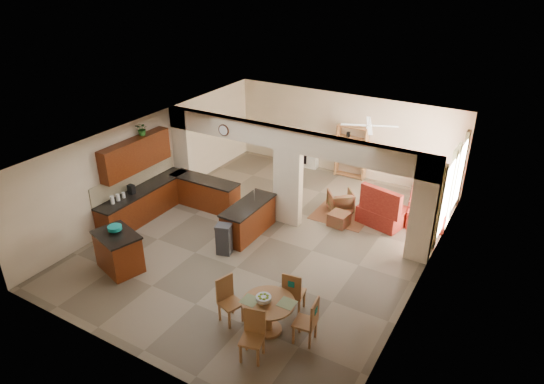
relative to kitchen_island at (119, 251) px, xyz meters
The scene contains 39 objects.
floor 3.92m from the kitchen_island, 51.71° to the left, with size 10.00×10.00×0.00m, color #756651.
ceiling 4.52m from the kitchen_island, 51.71° to the left, with size 10.00×10.00×0.00m, color white.
wall_back 8.45m from the kitchen_island, 73.34° to the left, with size 8.00×8.00×0.00m, color beige.
wall_front 3.23m from the kitchen_island, 38.94° to the right, with size 8.00×8.00×0.00m, color beige.
wall_left 3.56m from the kitchen_island, 117.51° to the left, with size 10.00×10.00×0.00m, color beige.
wall_right 7.16m from the kitchen_island, 25.47° to the left, with size 10.00×10.00×0.00m, color beige.
partition_left_pier 4.35m from the kitchen_island, 107.66° to the left, with size 0.60×0.25×2.80m, color beige.
partition_center_pier 4.75m from the kitchen_island, 59.26° to the left, with size 0.80×0.25×2.20m, color beige.
partition_right_pier 7.39m from the kitchen_island, 33.56° to the left, with size 0.60×0.25×2.80m, color beige.
partition_header 5.12m from the kitchen_island, 59.26° to the left, with size 8.00×0.25×0.60m, color beige.
kitchen_counter 2.93m from the kitchen_island, 106.87° to the left, with size 2.52×3.29×1.48m.
upper_cabinets 3.02m from the kitchen_island, 122.04° to the left, with size 0.35×2.40×0.90m, color #491608.
peninsula 3.45m from the kitchen_island, 58.38° to the left, with size 0.70×1.85×0.91m.
wall_clock 4.39m from the kitchen_island, 84.00° to the left, with size 0.34×0.34×0.03m, color #4D2819.
rug 6.31m from the kitchen_island, 54.98° to the left, with size 1.60×1.30×0.01m, color brown.
fireplace 7.93m from the kitchen_island, 84.13° to the left, with size 1.60×0.35×1.20m.
shelving_unit 8.35m from the kitchen_island, 70.68° to the left, with size 1.00×0.32×1.80m, color #A17337.
window_a 8.36m from the kitchen_island, 40.00° to the left, with size 0.02×0.90×1.90m, color white.
window_b 9.54m from the kitchen_island, 47.87° to the left, with size 0.02×0.90×1.90m, color white.
glazed_door 8.92m from the kitchen_island, 44.19° to the left, with size 0.02×0.70×2.10m, color white.
drape_a_left 7.96m from the kitchen_island, 36.86° to the left, with size 0.10×0.28×2.30m, color #391E16.
drape_a_right 8.73m from the kitchen_island, 43.20° to the left, with size 0.10×0.28×2.30m, color #391E16.
drape_b_left 9.07m from the kitchen_island, 45.50° to the left, with size 0.10×0.28×2.30m, color #391E16.
drape_b_right 9.96m from the kitchen_island, 50.36° to the left, with size 0.10×0.28×2.30m, color #391E16.
ceiling_fan 7.50m from the kitchen_island, 57.14° to the left, with size 1.00×1.00×0.10m, color white.
kitchen_island is the anchor object (origin of this frame).
teal_bowl 0.58m from the kitchen_island, 142.03° to the left, with size 0.34×0.34×0.16m, color #13827C.
trash_can 2.56m from the kitchen_island, 45.63° to the left, with size 0.36×0.30×0.76m, color #2F2F32.
dining_table 4.21m from the kitchen_island, ahead, with size 1.07×1.07×0.73m.
fruit_bowl 4.15m from the kitchen_island, ahead, with size 0.31×0.31×0.17m, color #7CA723.
sofa 8.81m from the kitchen_island, 49.60° to the left, with size 1.03×2.63×0.77m, color maroon.
chaise 7.22m from the kitchen_island, 48.51° to the left, with size 1.22×1.00×0.49m, color maroon.
armchair 6.42m from the kitchen_island, 57.38° to the left, with size 0.69×0.71×0.64m, color maroon.
ottoman 5.97m from the kitchen_island, 50.92° to the left, with size 0.52×0.52×0.37m, color maroon.
plant 3.62m from the kitchen_island, 118.36° to the left, with size 0.34×0.29×0.38m, color #175115.
chair_north 4.43m from the kitchen_island, ahead, with size 0.48×0.48×1.02m.
chair_east 5.06m from the kitchen_island, ahead, with size 0.46×0.46×1.02m.
chair_south 4.37m from the kitchen_island, ahead, with size 0.51×0.51×1.02m.
chair_west 3.31m from the kitchen_island, ahead, with size 0.53×0.53×1.02m.
Camera 1 is at (5.71, -9.63, 6.97)m, focal length 32.00 mm.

